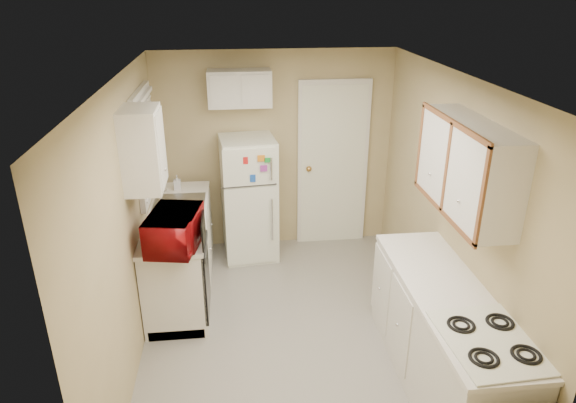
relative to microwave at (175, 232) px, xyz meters
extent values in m
plane|color=#ACA89F|center=(1.05, -0.16, -1.05)|extent=(3.80, 3.80, 0.00)
plane|color=white|center=(1.05, -0.16, 1.35)|extent=(3.80, 3.80, 0.00)
plane|color=tan|center=(-0.35, -0.16, 0.15)|extent=(3.80, 3.80, 0.00)
plane|color=tan|center=(2.45, -0.16, 0.15)|extent=(3.80, 3.80, 0.00)
plane|color=tan|center=(1.05, 1.74, 0.15)|extent=(2.80, 2.80, 0.00)
plane|color=tan|center=(1.05, -2.06, 0.15)|extent=(2.80, 2.80, 0.00)
cube|color=silver|center=(-0.05, 0.74, -0.60)|extent=(0.60, 1.80, 0.90)
cube|color=black|center=(0.24, 0.14, -0.56)|extent=(0.03, 0.58, 0.72)
cube|color=gray|center=(-0.05, 0.89, -0.19)|extent=(0.54, 0.74, 0.16)
imported|color=#980C0F|center=(0.00, 0.00, 0.00)|extent=(0.65, 0.43, 0.40)
imported|color=white|center=(-0.10, 1.40, -0.05)|extent=(0.08, 0.08, 0.17)
cube|color=silver|center=(-0.31, 0.89, 0.55)|extent=(0.10, 0.98, 1.08)
cube|color=silver|center=(-0.20, 0.06, 0.75)|extent=(0.30, 0.45, 0.70)
cube|color=white|center=(0.70, 1.43, -0.31)|extent=(0.66, 0.65, 1.47)
cube|color=silver|center=(0.65, 1.59, 0.95)|extent=(0.70, 0.30, 0.40)
cube|color=white|center=(1.75, 1.70, -0.03)|extent=(0.86, 0.06, 2.08)
cube|color=silver|center=(2.15, -0.96, -0.60)|extent=(0.60, 2.00, 0.90)
cube|color=white|center=(2.19, -1.56, -0.59)|extent=(0.65, 0.78, 0.92)
cube|color=silver|center=(2.30, -0.66, 0.75)|extent=(0.30, 1.20, 0.70)
camera|label=1|loc=(0.55, -4.14, 2.04)|focal=32.00mm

